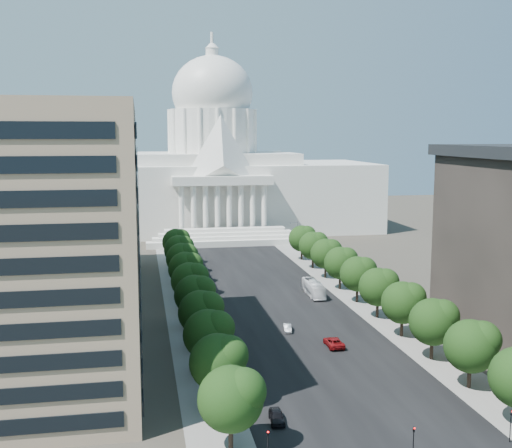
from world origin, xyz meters
TOP-DOWN VIEW (x-y plane):
  - road_asphalt at (0.00, 90.00)m, footprint 30.00×260.00m
  - sidewalk_left at (-19.00, 90.00)m, footprint 8.00×260.00m
  - sidewalk_right at (19.00, 90.00)m, footprint 8.00×260.00m
  - capitol at (0.00, 184.89)m, footprint 120.00×56.00m
  - office_block_left at (-48.00, 42.00)m, footprint 40.00×52.00m
  - office_block_left_far at (-48.00, 100.00)m, footprint 38.00×52.00m
  - tree_l_a at (-17.66, 11.81)m, footprint 7.79×7.60m
  - tree_l_b at (-17.66, 23.81)m, footprint 7.79×7.60m
  - tree_l_c at (-17.66, 35.81)m, footprint 7.79×7.60m
  - tree_l_d at (-17.66, 47.81)m, footprint 7.79×7.60m
  - tree_l_e at (-17.66, 59.81)m, footprint 7.79×7.60m
  - tree_l_f at (-17.66, 71.81)m, footprint 7.79×7.60m
  - tree_l_g at (-17.66, 83.81)m, footprint 7.79×7.60m
  - tree_l_h at (-17.66, 95.81)m, footprint 7.79×7.60m
  - tree_l_i at (-17.66, 107.81)m, footprint 7.79×7.60m
  - tree_l_j at (-17.66, 119.81)m, footprint 7.79×7.60m
  - tree_r_b at (18.34, 23.81)m, footprint 7.79×7.60m
  - tree_r_c at (18.34, 35.81)m, footprint 7.79×7.60m
  - tree_r_d at (18.34, 47.81)m, footprint 7.79×7.60m
  - tree_r_e at (18.34, 59.81)m, footprint 7.79×7.60m
  - tree_r_f at (18.34, 71.81)m, footprint 7.79×7.60m
  - tree_r_g at (18.34, 83.81)m, footprint 7.79×7.60m
  - tree_r_h at (18.34, 95.81)m, footprint 7.79×7.60m
  - tree_r_i at (18.34, 107.81)m, footprint 7.79×7.60m
  - tree_r_j at (18.34, 119.81)m, footprint 7.79×7.60m
  - traffic_signal_left at (-14.50, 7.99)m, footprint 0.18×0.49m
  - traffic_signal_right at (14.50, 7.99)m, footprint 0.18×0.49m
  - traffic_signal_median at (1.50, 5.99)m, footprint 0.18×0.49m
  - streetlight_b at (19.90, 35.00)m, footprint 2.61×0.44m
  - streetlight_c at (19.90, 60.00)m, footprint 2.61×0.44m
  - streetlight_d at (19.90, 85.00)m, footprint 2.61×0.44m
  - streetlight_e at (19.90, 110.00)m, footprint 2.61×0.44m
  - streetlight_f at (19.90, 135.00)m, footprint 2.61×0.44m
  - car_dark_a at (-11.34, 18.02)m, footprint 2.11×4.56m
  - car_silver at (-1.50, 54.41)m, footprint 1.90×4.09m
  - car_red at (4.32, 44.54)m, footprint 2.70×5.73m
  - car_dark_b at (-13.50, 60.60)m, footprint 1.91×4.51m
  - car_parked at (-12.83, 25.90)m, footprint 2.30×4.50m
  - city_bus at (10.26, 79.01)m, footprint 3.06×11.90m

SIDE VIEW (x-z plane):
  - road_asphalt at x=0.00m, z-range -0.01..0.01m
  - sidewalk_left at x=-19.00m, z-range -0.01..0.01m
  - sidewalk_right at x=19.00m, z-range -0.01..0.01m
  - car_dark_b at x=-13.50m, z-range 0.00..1.30m
  - car_silver at x=-1.50m, z-range 0.00..1.30m
  - car_parked at x=-12.83m, z-range 0.00..1.47m
  - car_dark_a at x=-11.34m, z-range 0.00..1.51m
  - car_red at x=4.32m, z-range 0.00..1.59m
  - city_bus at x=10.26m, z-range 0.00..3.30m
  - traffic_signal_left at x=-14.50m, z-range 0.94..5.24m
  - traffic_signal_right at x=14.50m, z-range 0.94..5.24m
  - traffic_signal_median at x=1.50m, z-range 0.94..5.24m
  - streetlight_b at x=19.90m, z-range 1.32..10.32m
  - streetlight_c at x=19.90m, z-range 1.32..10.32m
  - streetlight_d at x=19.90m, z-range 1.32..10.32m
  - streetlight_e at x=19.90m, z-range 1.32..10.32m
  - streetlight_f at x=19.90m, z-range 1.32..10.32m
  - tree_l_a at x=-17.66m, z-range 1.47..11.44m
  - tree_l_b at x=-17.66m, z-range 1.47..11.44m
  - tree_l_c at x=-17.66m, z-range 1.47..11.44m
  - tree_l_d at x=-17.66m, z-range 1.47..11.44m
  - tree_l_e at x=-17.66m, z-range 1.47..11.44m
  - tree_l_f at x=-17.66m, z-range 1.47..11.44m
  - tree_l_g at x=-17.66m, z-range 1.47..11.44m
  - tree_l_h at x=-17.66m, z-range 1.47..11.44m
  - tree_l_i at x=-17.66m, z-range 1.47..11.44m
  - tree_l_j at x=-17.66m, z-range 1.47..11.44m
  - tree_r_b at x=18.34m, z-range 1.47..11.44m
  - tree_r_c at x=18.34m, z-range 1.47..11.44m
  - tree_r_d at x=18.34m, z-range 1.47..11.44m
  - tree_r_e at x=18.34m, z-range 1.47..11.44m
  - tree_r_f at x=18.34m, z-range 1.47..11.44m
  - tree_r_g at x=18.34m, z-range 1.47..11.44m
  - tree_r_h at x=18.34m, z-range 1.47..11.44m
  - tree_r_i at x=18.34m, z-range 1.47..11.44m
  - tree_r_j at x=18.34m, z-range 1.47..11.44m
  - office_block_left_far at x=-48.00m, z-range 0.00..30.00m
  - office_block_left at x=-48.00m, z-range 0.00..40.00m
  - capitol at x=0.00m, z-range -16.49..56.51m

